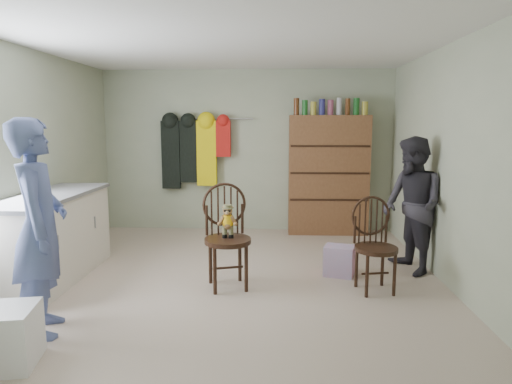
# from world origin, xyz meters

# --- Properties ---
(ground_plane) EXTENTS (5.00, 5.00, 0.00)m
(ground_plane) POSITION_xyz_m (0.00, 0.00, 0.00)
(ground_plane) COLOR #C2AF9C
(ground_plane) RESTS_ON ground
(room_walls) EXTENTS (5.00, 5.00, 5.00)m
(room_walls) POSITION_xyz_m (0.00, 0.53, 1.58)
(room_walls) COLOR #ADB396
(room_walls) RESTS_ON ground
(counter) EXTENTS (0.64, 1.86, 0.94)m
(counter) POSITION_xyz_m (-1.95, 0.00, 0.47)
(counter) COLOR silver
(counter) RESTS_ON ground
(plastic_tub) EXTENTS (0.51, 0.49, 0.41)m
(plastic_tub) POSITION_xyz_m (-1.42, -1.75, 0.21)
(plastic_tub) COLOR white
(plastic_tub) RESTS_ON ground
(chair_front) EXTENTS (0.59, 0.59, 1.07)m
(chair_front) POSITION_xyz_m (-0.04, -0.09, 0.59)
(chair_front) COLOR black
(chair_front) RESTS_ON ground
(chair_far) EXTENTS (0.49, 0.49, 0.95)m
(chair_far) POSITION_xyz_m (1.46, -0.13, 0.51)
(chair_far) COLOR black
(chair_far) RESTS_ON ground
(striped_bag) EXTENTS (0.38, 0.33, 0.34)m
(striped_bag) POSITION_xyz_m (1.17, 0.29, 0.17)
(striped_bag) COLOR pink
(striped_bag) RESTS_ON ground
(person_left) EXTENTS (0.61, 0.73, 1.73)m
(person_left) POSITION_xyz_m (-1.40, -1.21, 0.86)
(person_left) COLOR #4F5C90
(person_left) RESTS_ON ground
(person_right) EXTENTS (0.75, 0.87, 1.54)m
(person_right) POSITION_xyz_m (1.99, 0.45, 0.77)
(person_right) COLOR #2D2B33
(person_right) RESTS_ON ground
(dresser) EXTENTS (1.20, 0.39, 2.05)m
(dresser) POSITION_xyz_m (1.25, 2.30, 0.92)
(dresser) COLOR brown
(dresser) RESTS_ON ground
(coat_rack) EXTENTS (1.42, 0.12, 1.09)m
(coat_rack) POSITION_xyz_m (-0.83, 2.38, 1.25)
(coat_rack) COLOR #99999E
(coat_rack) RESTS_ON ground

